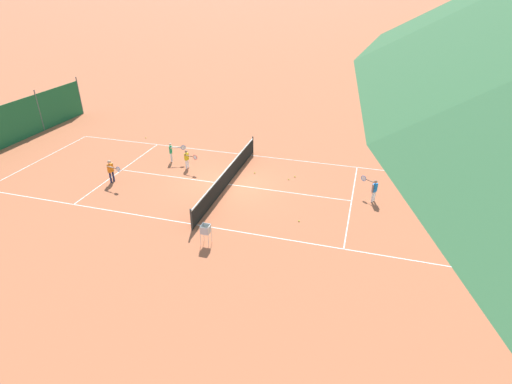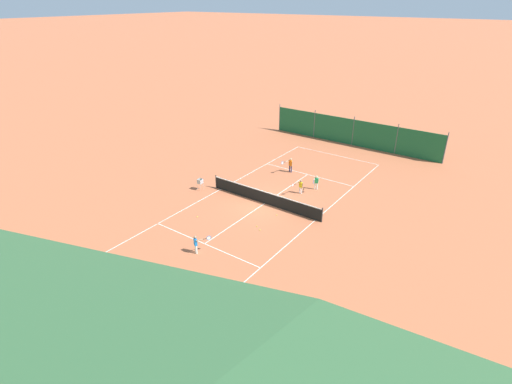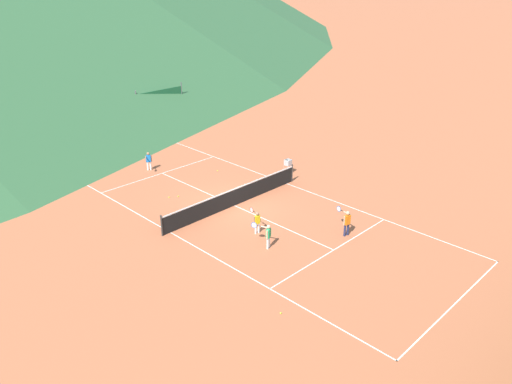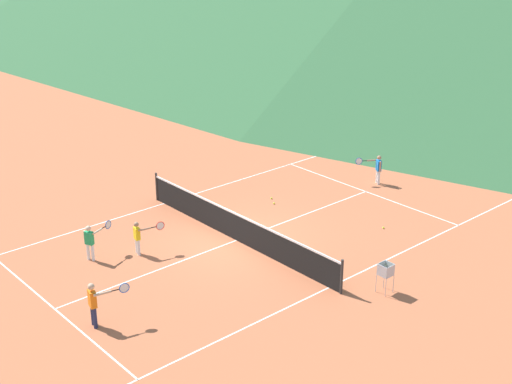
# 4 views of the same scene
# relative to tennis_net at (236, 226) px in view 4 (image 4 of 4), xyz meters

# --- Properties ---
(ground_plane) EXTENTS (600.00, 600.00, 0.00)m
(ground_plane) POSITION_rel_tennis_net_xyz_m (0.00, 0.00, -0.50)
(ground_plane) COLOR #B7603D
(court_line_markings) EXTENTS (8.25, 23.85, 0.01)m
(court_line_markings) POSITION_rel_tennis_net_xyz_m (0.00, 0.00, -0.50)
(court_line_markings) COLOR white
(court_line_markings) RESTS_ON ground
(tennis_net) EXTENTS (9.18, 0.08, 1.06)m
(tennis_net) POSITION_rel_tennis_net_xyz_m (0.00, 0.00, 0.00)
(tennis_net) COLOR #2D2D2D
(tennis_net) RESTS_ON ground
(windscreen_fence_far) EXTENTS (17.28, 0.08, 2.90)m
(windscreen_fence_far) POSITION_rel_tennis_net_xyz_m (-0.00, 15.50, 0.81)
(windscreen_fence_far) COLOR #1E6038
(windscreen_fence_far) RESTS_ON ground
(player_near_service) EXTENTS (0.60, 0.99, 1.25)m
(player_near_service) POSITION_rel_tennis_net_xyz_m (1.48, -5.96, 0.23)
(player_near_service) COLOR #23284C
(player_near_service) RESTS_ON ground
(player_far_baseline) EXTENTS (0.52, 0.91, 1.09)m
(player_far_baseline) POSITION_rel_tennis_net_xyz_m (-1.26, -2.88, 0.14)
(player_far_baseline) COLOR white
(player_far_baseline) RESTS_ON ground
(player_far_service) EXTENTS (0.38, 1.01, 1.15)m
(player_far_service) POSITION_rel_tennis_net_xyz_m (-1.91, -4.18, 0.17)
(player_far_service) COLOR white
(player_far_service) RESTS_ON ground
(player_near_baseline) EXTENTS (0.78, 0.82, 1.16)m
(player_near_baseline) POSITION_rel_tennis_net_xyz_m (-0.28, 7.35, 0.18)
(player_near_baseline) COLOR white
(player_near_baseline) RESTS_ON ground
(tennis_ball_near_corner) EXTENTS (0.07, 0.07, 0.07)m
(tennis_ball_near_corner) POSITION_rel_tennis_net_xyz_m (-1.83, 3.22, -0.47)
(tennis_ball_near_corner) COLOR #CCE033
(tennis_ball_near_corner) RESTS_ON ground
(tennis_ball_alley_right) EXTENTS (0.07, 0.07, 0.07)m
(tennis_ball_alley_right) POSITION_rel_tennis_net_xyz_m (-1.41, 2.96, -0.47)
(tennis_ball_alley_right) COLOR #CCE033
(tennis_ball_alley_right) RESTS_ON ground
(tennis_ball_mid_court) EXTENTS (0.07, 0.07, 0.07)m
(tennis_ball_mid_court) POSITION_rel_tennis_net_xyz_m (-1.67, 0.98, -0.47)
(tennis_ball_mid_court) COLOR #CCE033
(tennis_ball_mid_court) RESTS_ON ground
(tennis_ball_service_box) EXTENTS (0.07, 0.07, 0.07)m
(tennis_ball_service_box) POSITION_rel_tennis_net_xyz_m (2.58, 4.29, -0.47)
(tennis_ball_service_box) COLOR #CCE033
(tennis_ball_service_box) RESTS_ON ground
(ball_hopper) EXTENTS (0.36, 0.36, 0.89)m
(ball_hopper) POSITION_rel_tennis_net_xyz_m (5.30, 0.97, 0.15)
(ball_hopper) COLOR #B7B7BC
(ball_hopper) RESTS_ON ground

